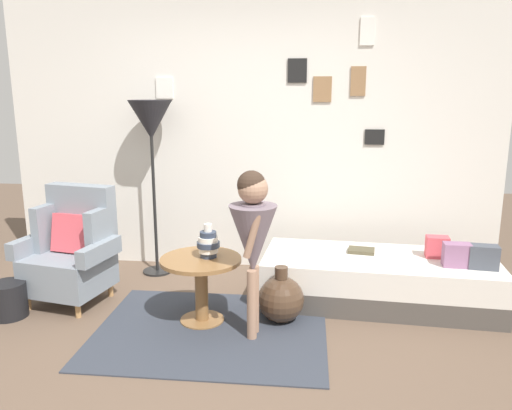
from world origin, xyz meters
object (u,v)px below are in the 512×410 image
(demijohn_near, at_px, (281,299))
(magazine_basket, at_px, (8,300))
(book_on_daybed, at_px, (361,251))
(armchair, at_px, (72,250))
(side_table, at_px, (201,276))
(daybed, at_px, (378,280))
(vase_striped, at_px, (208,244))
(floor_lamp, at_px, (151,126))
(person_child, at_px, (253,232))

(demijohn_near, height_order, magazine_basket, demijohn_near)
(book_on_daybed, bearing_deg, armchair, -172.32)
(armchair, relative_size, side_table, 1.58)
(armchair, height_order, demijohn_near, armchair)
(armchair, height_order, daybed, armchair)
(vase_striped, bearing_deg, side_table, -149.83)
(armchair, height_order, book_on_daybed, armchair)
(side_table, relative_size, floor_lamp, 0.37)
(book_on_daybed, height_order, magazine_basket, book_on_daybed)
(vase_striped, distance_m, person_child, 0.46)
(daybed, relative_size, magazine_basket, 6.98)
(armchair, relative_size, book_on_daybed, 4.41)
(daybed, xyz_separation_m, floor_lamp, (-2.06, 0.51, 1.23))
(daybed, height_order, demijohn_near, demijohn_near)
(magazine_basket, bearing_deg, book_on_daybed, 14.16)
(vase_striped, relative_size, demijohn_near, 0.59)
(vase_striped, bearing_deg, magazine_basket, -176.14)
(armchair, bearing_deg, book_on_daybed, 7.68)
(side_table, relative_size, person_child, 0.50)
(side_table, bearing_deg, magazine_basket, -177.18)
(armchair, relative_size, magazine_basket, 3.46)
(vase_striped, height_order, book_on_daybed, vase_striped)
(armchair, xyz_separation_m, vase_striped, (1.22, -0.27, 0.18))
(vase_striped, relative_size, book_on_daybed, 1.18)
(armchair, bearing_deg, daybed, 4.79)
(armchair, xyz_separation_m, demijohn_near, (1.77, -0.23, -0.26))
(armchair, height_order, magazine_basket, armchair)
(floor_lamp, bearing_deg, side_table, -57.03)
(demijohn_near, bearing_deg, vase_striped, -176.19)
(armchair, xyz_separation_m, magazine_basket, (-0.37, -0.38, -0.30))
(vase_striped, bearing_deg, floor_lamp, 125.90)
(vase_striped, bearing_deg, person_child, -31.77)
(person_child, bearing_deg, daybed, 36.01)
(floor_lamp, height_order, person_child, floor_lamp)
(floor_lamp, bearing_deg, magazine_basket, -128.18)
(daybed, distance_m, vase_striped, 1.49)
(armchair, height_order, person_child, person_child)
(daybed, bearing_deg, demijohn_near, -150.45)
(side_table, height_order, magazine_basket, side_table)
(person_child, bearing_deg, magazine_basket, 176.53)
(side_table, relative_size, vase_striped, 2.37)
(vase_striped, xyz_separation_m, demijohn_near, (0.55, 0.04, -0.44))
(armchair, relative_size, floor_lamp, 0.58)
(book_on_daybed, height_order, demijohn_near, demijohn_near)
(floor_lamp, xyz_separation_m, demijohn_near, (1.27, -0.96, -1.25))
(armchair, xyz_separation_m, side_table, (1.16, -0.30, -0.06))
(daybed, relative_size, vase_striped, 7.52)
(daybed, height_order, floor_lamp, floor_lamp)
(floor_lamp, xyz_separation_m, person_child, (1.08, -1.22, -0.64))
(side_table, distance_m, book_on_daybed, 1.41)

